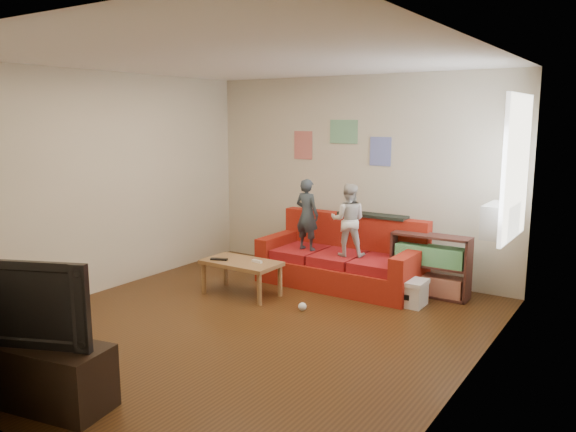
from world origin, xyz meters
The scene contains 17 objects.
room_shell centered at (0.00, 0.00, 1.35)m, with size 4.52×5.02×2.72m.
sofa centered at (0.13, 1.90, 0.31)m, with size 2.07×0.95×0.91m.
child_a centered at (-0.32, 1.73, 0.90)m, with size 0.34×0.22×0.93m, color #2C363E.
child_b centered at (0.28, 1.73, 0.89)m, with size 0.44×0.34×0.91m, color beige.
coffee_table centered at (-0.69, 0.82, 0.36)m, with size 0.94×0.52×0.42m.
remote centered at (-0.94, 0.70, 0.44)m, with size 0.21×0.05×0.02m, color black.
game_controller centered at (-0.49, 0.87, 0.44)m, with size 0.14×0.04×0.03m, color white.
bookshelf centered at (1.23, 2.07, 0.34)m, with size 0.94×0.28×0.75m.
window centered at (2.22, 1.65, 1.64)m, with size 0.04×1.08×1.48m, color white.
ac_unit centered at (2.10, 1.65, 1.08)m, with size 0.28×0.55×0.35m, color #B7B2A3.
artwork_left centered at (-0.85, 2.48, 1.75)m, with size 0.30×0.01×0.40m, color #D87266.
artwork_center centered at (-0.20, 2.48, 1.95)m, with size 0.42×0.01×0.32m, color #72B27F.
artwork_right centered at (0.35, 2.48, 1.70)m, with size 0.30×0.01×0.38m, color #727FCC.
file_box centered at (1.13, 1.59, 0.15)m, with size 0.44×0.34×0.30m.
tv_stand centered at (-0.40, -2.13, 0.24)m, with size 1.29×0.43×0.48m, color black.
television centered at (-0.40, -2.13, 0.81)m, with size 1.14×0.15×0.66m, color black.
tissue centered at (0.24, 0.74, 0.05)m, with size 0.09×0.09×0.09m, color silver.
Camera 1 is at (3.42, -4.39, 2.15)m, focal length 35.00 mm.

